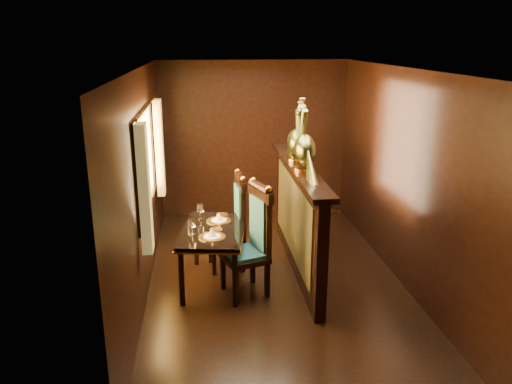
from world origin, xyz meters
The scene contains 8 objects.
ground centered at (0.00, 0.00, 0.00)m, with size 5.00×5.00×0.00m, color black.
room_shell centered at (-0.09, 0.02, 1.58)m, with size 3.04×5.04×2.52m.
partition centered at (0.32, 0.30, 0.71)m, with size 0.26×2.70×1.36m.
dining_table centered at (-0.74, 0.00, 0.63)m, with size 0.88×1.28×0.90m.
chair_left centered at (-0.28, -0.23, 0.68)m, with size 0.60×0.62×1.31m.
chair_right centered at (-0.45, 0.44, 0.65)m, with size 0.49×0.51×1.25m.
peacock_left centered at (0.33, 0.01, 1.77)m, with size 0.26×0.68×0.81m, color #164431, non-canonical shape.
peacock_right centered at (0.33, 0.50, 1.74)m, with size 0.24×0.64×0.76m, color #164431, non-canonical shape.
Camera 1 is at (-0.83, -5.42, 2.81)m, focal length 35.00 mm.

